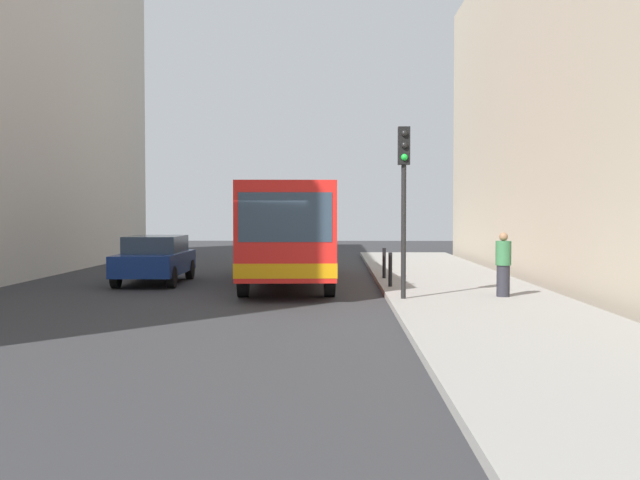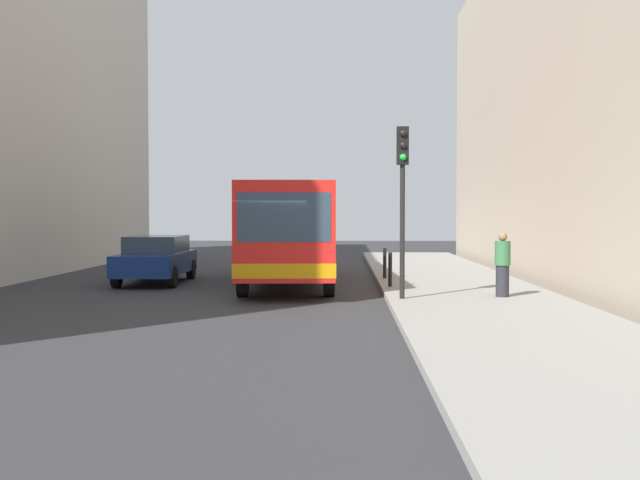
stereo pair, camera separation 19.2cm
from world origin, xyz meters
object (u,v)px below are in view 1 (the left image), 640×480
at_px(traffic_light, 404,179).
at_px(pedestrian_near_signal, 503,265).
at_px(bus, 288,228).
at_px(car_beside_bus, 155,258).
at_px(bollard_mid, 384,263).
at_px(bollard_near, 390,269).

distance_m(traffic_light, pedestrian_near_signal, 3.28).
height_order(bus, car_beside_bus, bus).
distance_m(bus, traffic_light, 6.58).
bearing_deg(traffic_light, pedestrian_near_signal, 11.28).
relative_size(bus, pedestrian_near_signal, 7.05).
distance_m(bus, bollard_mid, 3.21).
relative_size(car_beside_bus, bollard_mid, 4.66).
relative_size(traffic_light, bollard_mid, 4.32).
height_order(car_beside_bus, pedestrian_near_signal, pedestrian_near_signal).
distance_m(bus, pedestrian_near_signal, 7.65).
distance_m(bollard_near, pedestrian_near_signal, 3.60).
xyz_separation_m(bus, pedestrian_near_signal, (5.60, -5.16, -0.79)).
height_order(bus, bollard_near, bus).
bearing_deg(bollard_mid, car_beside_bus, -177.99).
distance_m(bollard_near, bollard_mid, 2.69).
xyz_separation_m(car_beside_bus, bollard_mid, (7.17, 0.25, -0.16)).
xyz_separation_m(bus, car_beside_bus, (-4.16, -0.23, -0.94)).
bearing_deg(bus, bollard_mid, 177.57).
distance_m(bus, bollard_near, 4.17).
bearing_deg(pedestrian_near_signal, car_beside_bus, -169.90).
bearing_deg(car_beside_bus, bus, -177.71).
height_order(car_beside_bus, bollard_mid, car_beside_bus).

